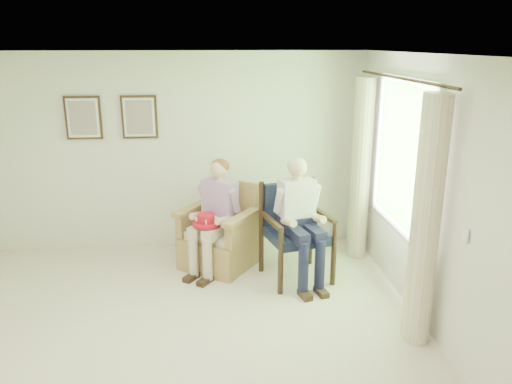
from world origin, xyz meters
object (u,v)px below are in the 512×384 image
Objects in this scene: wood_armchair at (295,227)px; red_hat at (206,221)px; person_wicker at (218,209)px; person_dark at (299,212)px; wicker_armchair at (219,240)px.

wood_armchair is 3.47× the size of red_hat.
person_wicker is (-0.90, 0.23, 0.18)m from wood_armchair.
wood_armchair reaches higher than red_hat.
person_wicker is 4.24× the size of red_hat.
red_hat is (-0.15, -0.16, -0.09)m from person_wicker.
person_wicker is 0.94× the size of person_dark.
wood_armchair reaches higher than wicker_armchair.
person_dark is at bearing 10.54° from person_wicker.
person_wicker is 0.24m from red_hat.
wicker_armchair is 0.48m from person_wicker.
person_dark is (0.90, -0.41, 0.07)m from person_wicker.
person_dark reaches higher than red_hat.
person_wicker is at bearing -55.15° from wicker_armchair.
person_dark reaches higher than wood_armchair.
person_wicker is at bearing 151.66° from wood_armchair.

